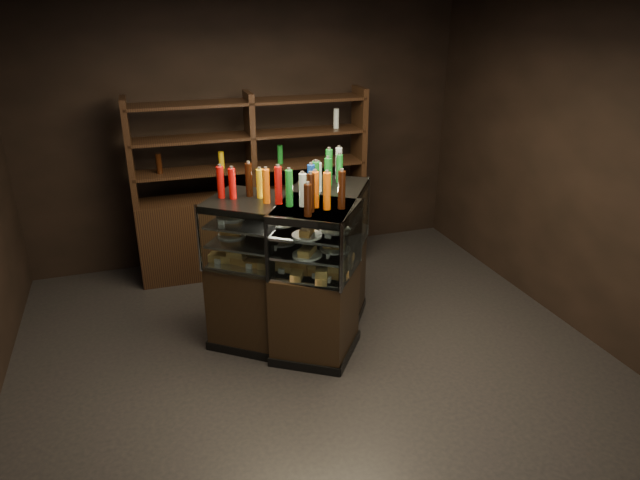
# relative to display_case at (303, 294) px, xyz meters

# --- Properties ---
(ground) EXTENTS (5.00, 5.00, 0.00)m
(ground) POSITION_rel_display_case_xyz_m (-0.01, -0.43, -0.46)
(ground) COLOR black
(ground) RESTS_ON ground
(room_shell) EXTENTS (5.02, 5.02, 3.01)m
(room_shell) POSITION_rel_display_case_xyz_m (-0.01, -0.43, 1.48)
(room_shell) COLOR black
(room_shell) RESTS_ON ground
(display_case) EXTENTS (1.66, 1.39, 1.37)m
(display_case) POSITION_rel_display_case_xyz_m (0.00, 0.00, 0.00)
(display_case) COLOR black
(display_case) RESTS_ON ground
(food_display) EXTENTS (1.28, 1.06, 0.42)m
(food_display) POSITION_rel_display_case_xyz_m (0.00, -0.01, 0.54)
(food_display) COLOR gold
(food_display) RESTS_ON display_case
(bottles_top) EXTENTS (1.11, 0.92, 0.30)m
(bottles_top) POSITION_rel_display_case_xyz_m (-0.00, 0.00, 1.04)
(bottles_top) COLOR yellow
(bottles_top) RESTS_ON display_case
(potted_conifer) EXTENTS (0.39, 0.39, 0.83)m
(potted_conifer) POSITION_rel_display_case_xyz_m (0.47, 0.84, 0.01)
(potted_conifer) COLOR black
(potted_conifer) RESTS_ON ground
(back_shelving) EXTENTS (2.54, 0.48, 2.00)m
(back_shelving) POSITION_rel_display_case_xyz_m (-0.08, 1.62, 0.14)
(back_shelving) COLOR black
(back_shelving) RESTS_ON ground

